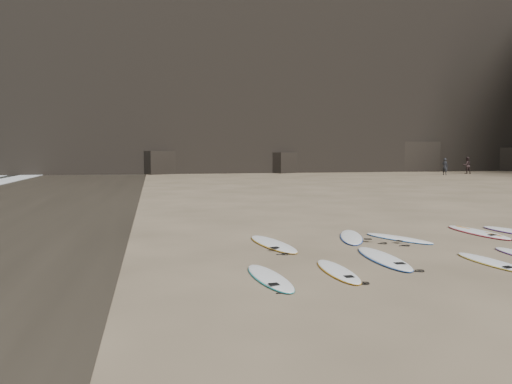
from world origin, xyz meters
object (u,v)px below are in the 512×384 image
at_px(surfboard_6, 351,237).
at_px(person_b, 467,165).
at_px(surfboard_3, 492,262).
at_px(surfboard_5, 273,243).
at_px(person_a, 445,167).
at_px(surfboard_0, 270,277).
at_px(surfboard_2, 383,258).
at_px(surfboard_7, 398,238).
at_px(surfboard_1, 338,271).
at_px(surfboard_8, 478,232).

distance_m(surfboard_6, person_b, 44.62).
bearing_deg(surfboard_3, surfboard_5, 139.08).
height_order(surfboard_6, person_a, person_a).
height_order(surfboard_0, surfboard_2, surfboard_2).
bearing_deg(surfboard_5, surfboard_3, -45.81).
bearing_deg(surfboard_7, surfboard_3, -106.70).
relative_size(surfboard_5, person_b, 1.51).
bearing_deg(surfboard_0, surfboard_6, 43.77).
xyz_separation_m(surfboard_1, person_a, (25.89, 36.88, 0.84)).
distance_m(surfboard_3, person_a, 42.93).
relative_size(surfboard_1, person_b, 1.21).
bearing_deg(surfboard_6, person_a, 72.47).
bearing_deg(person_b, surfboard_3, 59.19).
bearing_deg(surfboard_2, surfboard_5, 134.82).
distance_m(surfboard_1, surfboard_2, 1.80).
relative_size(surfboard_8, person_a, 1.56).
relative_size(surfboard_7, surfboard_8, 0.83).
relative_size(surfboard_8, person_b, 1.50).
height_order(surfboard_6, person_b, person_b).
height_order(surfboard_0, surfboard_8, surfboard_8).
height_order(surfboard_3, person_b, person_b).
distance_m(surfboard_8, person_a, 38.47).
bearing_deg(surfboard_5, surfboard_0, -114.76).
bearing_deg(surfboard_7, surfboard_5, 154.69).
height_order(surfboard_1, surfboard_5, surfboard_5).
bearing_deg(surfboard_2, person_b, 54.99).
height_order(surfboard_3, surfboard_6, surfboard_6).
relative_size(surfboard_7, person_a, 1.29).
xyz_separation_m(surfboard_6, person_a, (23.98, 33.00, 0.84)).
distance_m(surfboard_1, surfboard_8, 7.26).
bearing_deg(surfboard_6, person_b, 69.88).
bearing_deg(surfboard_6, surfboard_2, -79.03).
height_order(surfboard_0, person_b, person_b).
xyz_separation_m(surfboard_0, surfboard_6, (3.47, 4.12, 0.00)).
bearing_deg(surfboard_6, surfboard_3, -44.98).
bearing_deg(surfboard_0, surfboard_8, 21.94).
bearing_deg(surfboard_3, person_a, 53.79).
bearing_deg(surfboard_0, surfboard_7, 31.34).
distance_m(surfboard_6, surfboard_7, 1.37).
height_order(surfboard_3, surfboard_7, surfboard_7).
height_order(surfboard_2, surfboard_8, surfboard_8).
bearing_deg(surfboard_1, person_a, 55.31).
xyz_separation_m(surfboard_5, person_a, (26.54, 33.60, 0.83)).
distance_m(surfboard_0, surfboard_3, 5.38).
bearing_deg(surfboard_2, surfboard_1, -146.24).
xyz_separation_m(surfboard_7, person_b, (26.54, 35.34, 0.88)).
height_order(surfboard_7, surfboard_8, surfboard_8).
xyz_separation_m(surfboard_5, surfboard_7, (3.84, 0.13, -0.01)).
distance_m(surfboard_7, surfboard_8, 2.99).
bearing_deg(person_b, surfboard_7, 56.12).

